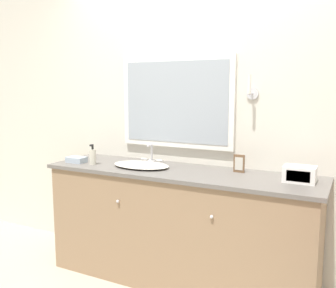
{
  "coord_description": "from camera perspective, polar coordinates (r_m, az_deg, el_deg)",
  "views": [
    {
      "loc": [
        1.22,
        -2.25,
        1.54
      ],
      "look_at": [
        -0.1,
        0.32,
        1.11
      ],
      "focal_mm": 40.0,
      "sensor_mm": 36.0,
      "label": 1
    }
  ],
  "objects": [
    {
      "name": "soap_bottle",
      "position": [
        3.18,
        -11.39,
        -1.85
      ],
      "size": [
        0.05,
        0.06,
        0.17
      ],
      "color": "beige",
      "rests_on": "vanity_counter"
    },
    {
      "name": "hand_towel_near_sink",
      "position": [
        3.31,
        -13.77,
        -2.33
      ],
      "size": [
        0.16,
        0.1,
        0.05
      ],
      "color": "#A8B7C6",
      "rests_on": "vanity_counter"
    },
    {
      "name": "vanity_counter",
      "position": [
        3.04,
        1.68,
        -12.4
      ],
      "size": [
        2.17,
        0.6,
        0.91
      ],
      "color": "#937556",
      "rests_on": "ground_plane"
    },
    {
      "name": "appliance_box",
      "position": [
        2.69,
        19.43,
        -4.35
      ],
      "size": [
        0.21,
        0.15,
        0.11
      ],
      "color": "white",
      "rests_on": "vanity_counter"
    },
    {
      "name": "sink_basin",
      "position": [
        3.04,
        -4.04,
        -3.15
      ],
      "size": [
        0.48,
        0.36,
        0.17
      ],
      "color": "silver",
      "rests_on": "vanity_counter"
    },
    {
      "name": "picture_frame",
      "position": [
        2.87,
        10.77,
        -2.95
      ],
      "size": [
        0.08,
        0.01,
        0.14
      ],
      "color": "brown",
      "rests_on": "vanity_counter"
    },
    {
      "name": "wall_back",
      "position": [
        3.15,
        4.23,
        3.71
      ],
      "size": [
        8.0,
        0.18,
        2.55
      ],
      "color": "silver",
      "rests_on": "ground_plane"
    }
  ]
}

